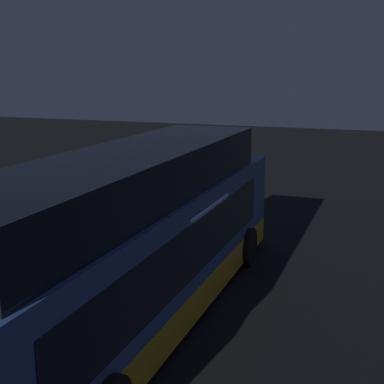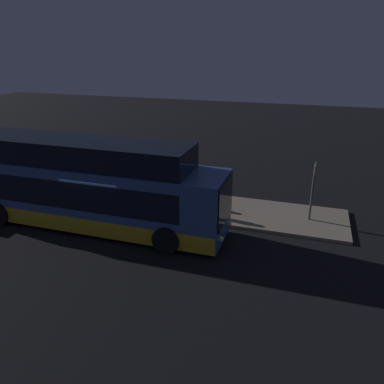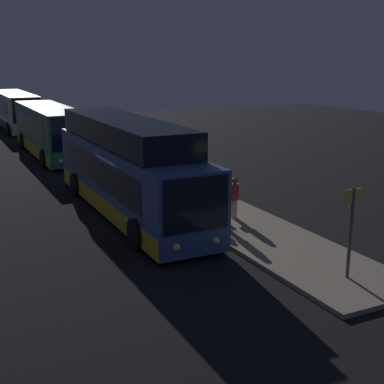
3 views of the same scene
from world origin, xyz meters
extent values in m
plane|color=black|center=(0.00, 0.00, 0.00)|extent=(80.00, 80.00, 0.00)
cube|color=gray|center=(0.00, 3.25, 0.07)|extent=(20.00, 3.29, 0.14)
cube|color=#33518C|center=(-0.92, 0.06, 1.50)|extent=(12.12, 2.45, 2.63)
cube|color=gold|center=(-0.92, 0.06, 0.54)|extent=(12.06, 2.47, 0.70)
cube|color=black|center=(-1.23, 0.06, 1.82)|extent=(9.94, 2.48, 1.16)
cube|color=black|center=(5.15, 0.06, 1.88)|extent=(0.06, 2.15, 1.69)
sphere|color=#F9E58C|center=(5.17, 0.73, 0.64)|extent=(0.24, 0.24, 0.24)
sphere|color=#F9E58C|center=(5.17, -0.62, 0.64)|extent=(0.24, 0.24, 0.24)
cylinder|color=black|center=(3.20, 1.28, 0.53)|extent=(1.07, 0.30, 1.07)
cylinder|color=black|center=(3.20, -1.17, 0.53)|extent=(1.07, 0.30, 1.07)
cylinder|color=black|center=(-4.68, 1.28, 0.53)|extent=(1.07, 0.30, 1.07)
cube|color=black|center=(-1.41, 0.06, 3.31)|extent=(10.30, 2.25, 0.98)
cylinder|color=silver|center=(1.91, 3.31, 0.50)|extent=(0.32, 0.32, 0.72)
cylinder|color=#BF3333|center=(1.91, 3.31, 1.18)|extent=(0.46, 0.46, 0.63)
sphere|color=brown|center=(1.91, 3.31, 1.61)|extent=(0.24, 0.24, 0.24)
cube|color=maroon|center=(1.68, 3.17, 0.92)|extent=(0.27, 0.31, 0.24)
cylinder|color=silver|center=(1.29, 2.23, 0.50)|extent=(0.36, 0.36, 0.72)
cylinder|color=#262628|center=(1.29, 2.23, 1.18)|extent=(0.52, 0.52, 0.63)
sphere|color=tan|center=(1.29, 2.23, 1.62)|extent=(0.24, 0.24, 0.24)
cube|color=beige|center=(1.04, 2.37, 0.92)|extent=(0.26, 0.31, 0.24)
cylinder|color=gray|center=(2.62, 2.42, 0.55)|extent=(0.33, 0.33, 0.82)
cylinder|color=#262628|center=(2.62, 2.42, 1.32)|extent=(0.48, 0.48, 0.71)
sphere|color=brown|center=(2.62, 2.42, 1.81)|extent=(0.27, 0.27, 0.27)
cube|color=#598C59|center=(1.37, 2.81, 0.52)|extent=(0.45, 0.20, 0.75)
cylinder|color=black|center=(1.37, 2.81, 1.01)|extent=(0.02, 0.02, 0.24)
cylinder|color=#4C4C51|center=(8.28, 3.25, 1.45)|extent=(0.10, 0.10, 2.62)
cube|color=#E5C64C|center=(8.28, 3.25, 2.50)|extent=(0.04, 0.60, 0.42)
camera|label=1|loc=(-10.65, -4.74, 5.37)|focal=50.00mm
camera|label=2|loc=(7.96, -12.70, 7.38)|focal=35.00mm
camera|label=3|loc=(18.93, -6.86, 6.16)|focal=50.00mm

